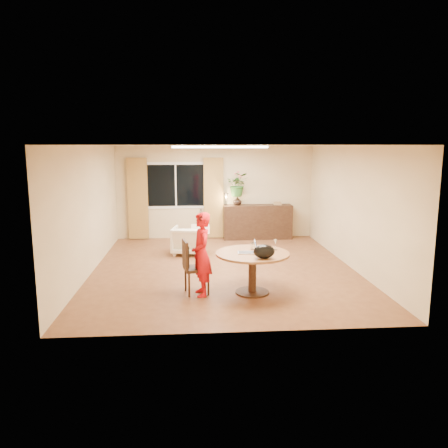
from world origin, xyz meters
The scene contains 24 objects.
floor centered at (0.00, 0.00, 0.00)m, with size 6.50×6.50×0.00m, color brown.
ceiling centered at (0.00, 0.00, 2.60)m, with size 6.50×6.50×0.00m, color white.
wall_back centered at (0.00, 3.25, 1.30)m, with size 5.50×5.50×0.00m, color tan.
wall_left centered at (-2.75, 0.00, 1.30)m, with size 6.50×6.50×0.00m, color tan.
wall_right centered at (2.75, 0.00, 1.30)m, with size 6.50×6.50×0.00m, color tan.
window centered at (-1.10, 3.23, 1.50)m, with size 1.70×0.03×1.30m.
curtain_left centered at (-2.15, 3.15, 1.15)m, with size 0.55×0.08×2.25m, color brown.
curtain_right centered at (-0.05, 3.15, 1.15)m, with size 0.55×0.08×2.25m, color brown.
ceiling_panel centered at (0.00, 1.20, 2.57)m, with size 2.20×0.35×0.05m, color white.
dining_table centered at (0.39, -1.61, 0.58)m, with size 1.30×1.30×0.74m.
dining_chair centered at (-0.59, -1.54, 0.48)m, with size 0.46×0.42×0.97m, color black, non-canonical shape.
child centered at (-0.51, -1.64, 0.73)m, with size 0.35×0.53×1.47m, color #B42B0D.
laptop centered at (0.29, -1.63, 0.86)m, with size 0.35×0.24×0.24m, color #B7B7BC, non-canonical shape.
tumbler centered at (0.43, -1.35, 0.80)m, with size 0.08×0.08×0.12m, color white, non-canonical shape.
wine_glass centered at (0.83, -1.45, 0.84)m, with size 0.07×0.07×0.20m, color white, non-canonical shape.
pot_lid centered at (0.70, -1.34, 0.76)m, with size 0.20×0.20×0.03m, color white, non-canonical shape.
handbag centered at (0.52, -2.03, 0.86)m, with size 0.36×0.21×0.24m, color black, non-canonical shape.
armchair centered at (-0.77, 1.36, 0.34)m, with size 0.72×0.74×0.67m, color beige.
throw centered at (-0.47, 1.32, 0.69)m, with size 0.45×0.55×0.03m, color beige, non-canonical shape.
sideboard centered at (1.18, 3.01, 0.48)m, with size 1.91×0.47×0.96m, color black.
vase centered at (0.61, 3.01, 1.08)m, with size 0.24×0.24×0.25m, color black.
bouquet centered at (0.62, 3.01, 1.54)m, with size 0.59×0.51×0.66m, color #346425.
book_stack centered at (1.74, 3.01, 1.00)m, with size 0.21×0.16×0.09m, color #956D4B, non-canonical shape.
desk_lamp centered at (0.29, 2.96, 1.14)m, with size 0.15×0.15×0.36m, color black, non-canonical shape.
Camera 1 is at (-0.66, -9.00, 2.59)m, focal length 35.00 mm.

